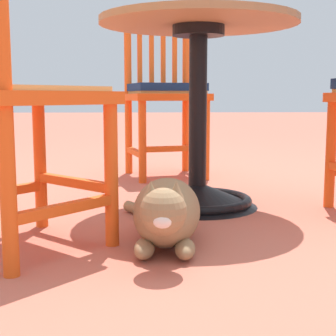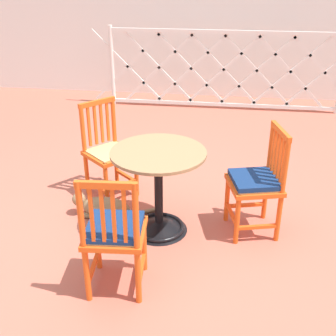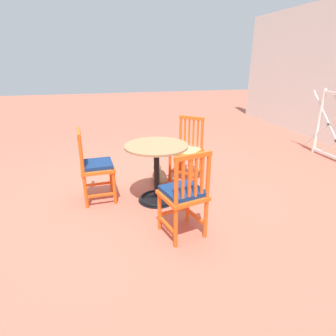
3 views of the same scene
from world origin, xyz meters
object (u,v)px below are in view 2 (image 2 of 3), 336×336
object	(u,v)px
orange_chair_facing_out	(257,183)
tabby_cat	(102,207)
orange_chair_at_corner	(114,233)
orange_chair_by_planter	(108,153)
cafe_table	(159,201)

from	to	relation	value
orange_chair_facing_out	tabby_cat	world-z (taller)	orange_chair_facing_out
orange_chair_at_corner	orange_chair_facing_out	distance (m)	1.28
orange_chair_at_corner	orange_chair_by_planter	bearing A→B (deg)	106.43
orange_chair_at_corner	orange_chair_facing_out	world-z (taller)	same
tabby_cat	orange_chair_at_corner	bearing A→B (deg)	-68.10
orange_chair_facing_out	tabby_cat	distance (m)	1.37
orange_chair_facing_out	orange_chair_at_corner	bearing A→B (deg)	-139.34
cafe_table	orange_chair_at_corner	world-z (taller)	orange_chair_at_corner
cafe_table	tabby_cat	size ratio (longest dim) A/B	1.03
cafe_table	orange_chair_by_planter	bearing A→B (deg)	135.23
cafe_table	orange_chair_at_corner	distance (m)	0.77
cafe_table	orange_chair_by_planter	distance (m)	0.81
orange_chair_at_corner	cafe_table	bearing A→B (deg)	75.75
orange_chair_facing_out	orange_chair_by_planter	xyz separation A→B (m)	(-1.35, 0.45, -0.01)
cafe_table	tabby_cat	xyz separation A→B (m)	(-0.53, 0.14, -0.19)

